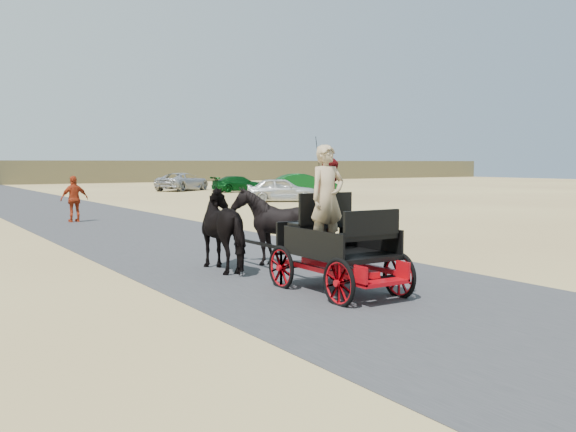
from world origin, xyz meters
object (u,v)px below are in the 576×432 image
car_a (281,190)px  horse_right (275,227)px  horse_left (229,229)px  pedestrian (74,199)px  car_b (303,185)px  car_c (239,184)px  carriage (338,271)px  car_d (183,182)px

car_a → horse_right: bearing=177.6°
horse_left → pedestrian: pedestrian is taller
horse_right → car_b: (16.19, 23.13, -0.11)m
car_c → horse_left: bearing=157.3°
horse_left → horse_right: (1.10, 0.00, 0.00)m
horse_right → car_c: size_ratio=0.41×
horse_right → car_b: horse_right is taller
car_b → car_a: bearing=152.6°
car_b → horse_left: bearing=161.8°
carriage → car_a: size_ratio=0.60×
car_b → car_c: size_ratio=1.08×
car_b → car_d: car_b is taller
car_b → car_d: (-3.37, 11.94, -0.04)m
car_a → horse_left: bearing=175.3°
horse_right → car_b: bearing=-125.0°
pedestrian → car_a: (13.08, 6.53, -0.18)m
car_a → car_b: bearing=-16.3°
car_c → carriage: bearing=160.3°
pedestrian → carriage: bearing=88.7°
pedestrian → car_d: 26.45m
pedestrian → car_c: (16.51, 18.06, -0.27)m
horse_left → car_d: size_ratio=0.40×
car_c → car_d: 5.16m
car_c → car_d: bearing=36.2°
carriage → horse_left: (-0.55, 3.00, 0.49)m
car_a → car_c: car_a is taller
horse_right → car_d: size_ratio=0.34×
horse_right → horse_left: bearing=0.0°
carriage → pedestrian: (-0.53, 15.56, 0.50)m
car_c → horse_right: bearing=158.9°
car_d → horse_left: bearing=124.5°
car_b → car_d: 12.40m
horse_left → car_b: 28.88m
carriage → car_d: bearing=70.7°
pedestrian → car_b: bearing=-151.8°
horse_left → car_c: 34.80m
car_d → carriage: bearing=126.8°
carriage → car_a: car_a is taller
pedestrian → car_a: pedestrian is taller
carriage → horse_left: horse_left is taller
carriage → pedestrian: 15.58m
horse_right → car_c: bearing=-116.7°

